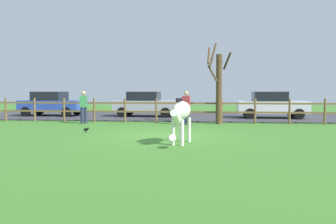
# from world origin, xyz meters

# --- Properties ---
(ground_plane) EXTENTS (60.00, 60.00, 0.00)m
(ground_plane) POSITION_xyz_m (0.00, 0.00, 0.00)
(ground_plane) COLOR #3D7528
(parking_asphalt) EXTENTS (28.00, 7.40, 0.05)m
(parking_asphalt) POSITION_xyz_m (0.00, 9.30, 0.03)
(parking_asphalt) COLOR #38383D
(parking_asphalt) RESTS_ON ground_plane
(paddock_fence) EXTENTS (21.71, 0.11, 1.27)m
(paddock_fence) POSITION_xyz_m (-0.20, 5.00, 0.72)
(paddock_fence) COLOR brown
(paddock_fence) RESTS_ON ground_plane
(bare_tree) EXTENTS (1.20, 1.18, 4.07)m
(bare_tree) POSITION_xyz_m (2.12, 4.81, 1.94)
(bare_tree) COLOR #513A23
(bare_tree) RESTS_ON ground_plane
(zebra) EXTENTS (0.72, 1.92, 1.41)m
(zebra) POSITION_xyz_m (0.78, -1.93, 0.93)
(zebra) COLOR white
(zebra) RESTS_ON ground_plane
(crow_on_grass) EXTENTS (0.21, 0.10, 0.20)m
(crow_on_grass) POSITION_xyz_m (-3.13, 0.50, 0.13)
(crow_on_grass) COLOR black
(crow_on_grass) RESTS_ON ground_plane
(parked_car_silver) EXTENTS (4.06, 1.99, 1.56)m
(parked_car_silver) POSITION_xyz_m (-2.28, 8.79, 0.84)
(parked_car_silver) COLOR #B7BABF
(parked_car_silver) RESTS_ON parking_asphalt
(parked_car_white) EXTENTS (4.01, 1.90, 1.56)m
(parked_car_white) POSITION_xyz_m (5.33, 8.34, 0.84)
(parked_car_white) COLOR white
(parked_car_white) RESTS_ON parking_asphalt
(parked_car_blue) EXTENTS (4.03, 1.93, 1.56)m
(parked_car_blue) POSITION_xyz_m (-8.49, 8.68, 0.84)
(parked_car_blue) COLOR #2D4CAD
(parked_car_blue) RESTS_ON parking_asphalt
(visitor_left_of_tree) EXTENTS (0.41, 0.31, 1.64)m
(visitor_left_of_tree) POSITION_xyz_m (-4.61, 4.15, 0.91)
(visitor_left_of_tree) COLOR #232847
(visitor_left_of_tree) RESTS_ON ground_plane
(visitor_right_of_tree) EXTENTS (0.39, 0.27, 1.64)m
(visitor_right_of_tree) POSITION_xyz_m (0.57, 4.15, 0.91)
(visitor_right_of_tree) COLOR #232847
(visitor_right_of_tree) RESTS_ON ground_plane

